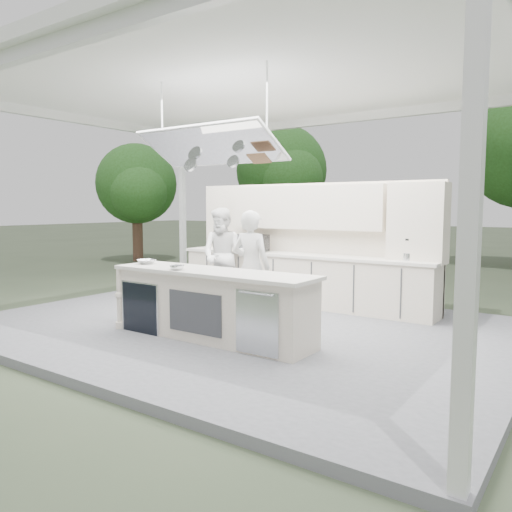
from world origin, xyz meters
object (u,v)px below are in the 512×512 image
Objects in this scene: back_counter at (301,279)px; head_chef at (251,267)px; sous_chef at (223,255)px; demo_island at (210,304)px.

head_chef is (0.09, -1.72, 0.40)m from back_counter.
sous_chef reaches higher than back_counter.
demo_island is 1.17m from head_chef.
back_counter is 1.76m from head_chef.
back_counter is at bearing -89.59° from head_chef.
demo_island is 1.73× the size of sous_chef.
demo_island is at bearing -69.06° from sous_chef.
sous_chef is at bearing -152.65° from back_counter.
sous_chef is (-1.39, 1.04, 0.02)m from head_chef.
sous_chef reaches higher than demo_island.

